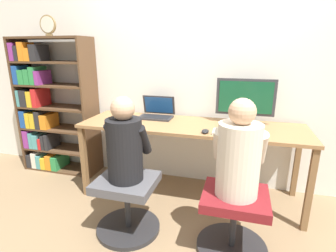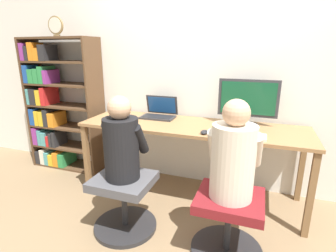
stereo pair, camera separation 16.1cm
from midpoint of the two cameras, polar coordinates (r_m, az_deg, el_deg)
ground_plane at (r=2.59m, az=1.29°, el=-18.26°), size 14.00×14.00×0.00m
wall_back at (r=2.84m, az=5.21°, el=12.77°), size 10.00×0.05×2.60m
desk at (r=2.57m, az=3.22°, el=-1.20°), size 2.17×0.65×0.77m
desktop_monitor at (r=2.62m, az=14.76°, el=5.28°), size 0.55×0.22×0.44m
laptop at (r=2.80m, az=-4.17°, el=2.79°), size 0.35×0.26×0.22m
keyboard at (r=2.30m, az=13.27°, el=-1.58°), size 0.44×0.15×0.03m
computer_mouse_by_keyboard at (r=2.30m, az=6.13°, el=-1.16°), size 0.06×0.10×0.03m
office_chair_left at (r=2.10m, az=11.82°, el=-19.33°), size 0.53×0.53×0.48m
office_chair_right at (r=2.29m, az=-10.93°, el=-16.01°), size 0.53×0.53×0.48m
person_at_monitor at (r=1.85m, az=12.76°, el=-6.05°), size 0.37×0.33×0.70m
person_at_laptop at (r=2.07m, az=-11.62°, el=-3.90°), size 0.34×0.31×0.67m
bookshelf at (r=3.54m, az=-26.07°, el=3.12°), size 0.94×0.34×1.61m
desk_clock at (r=3.27m, az=-26.07°, el=19.15°), size 0.19×0.03×0.21m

